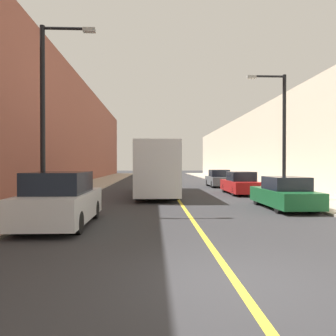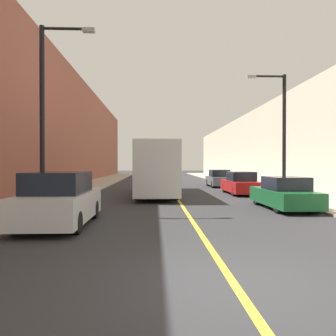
{
  "view_description": "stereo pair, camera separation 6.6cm",
  "coord_description": "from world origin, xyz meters",
  "px_view_note": "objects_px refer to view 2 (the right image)",
  "views": [
    {
      "loc": [
        -1.43,
        -5.58,
        2.06
      ],
      "look_at": [
        -0.48,
        15.97,
        1.8
      ],
      "focal_mm": 35.0,
      "sensor_mm": 36.0,
      "label": 1
    },
    {
      "loc": [
        -1.36,
        -5.58,
        2.06
      ],
      "look_at": [
        -0.48,
        15.97,
        1.8
      ],
      "focal_mm": 35.0,
      "sensor_mm": 36.0,
      "label": 2
    }
  ],
  "objects_px": {
    "car_right_mid": "(240,184)",
    "street_lamp_left": "(47,107)",
    "parked_suv_left": "(60,201)",
    "car_right_near": "(284,194)",
    "bus": "(156,168)",
    "street_lamp_right": "(281,128)",
    "car_right_far": "(219,179)"
  },
  "relations": [
    {
      "from": "car_right_mid",
      "to": "street_lamp_right",
      "type": "height_order",
      "value": "street_lamp_right"
    },
    {
      "from": "bus",
      "to": "street_lamp_right",
      "type": "relative_size",
      "value": 1.61
    },
    {
      "from": "bus",
      "to": "parked_suv_left",
      "type": "height_order",
      "value": "bus"
    },
    {
      "from": "car_right_mid",
      "to": "street_lamp_left",
      "type": "height_order",
      "value": "street_lamp_left"
    },
    {
      "from": "car_right_mid",
      "to": "street_lamp_right",
      "type": "bearing_deg",
      "value": -73.12
    },
    {
      "from": "street_lamp_left",
      "to": "street_lamp_right",
      "type": "relative_size",
      "value": 1.08
    },
    {
      "from": "car_right_mid",
      "to": "street_lamp_left",
      "type": "relative_size",
      "value": 0.62
    },
    {
      "from": "car_right_near",
      "to": "car_right_mid",
      "type": "distance_m",
      "value": 7.3
    },
    {
      "from": "car_right_near",
      "to": "bus",
      "type": "bearing_deg",
      "value": 127.71
    },
    {
      "from": "street_lamp_left",
      "to": "street_lamp_right",
      "type": "height_order",
      "value": "street_lamp_left"
    },
    {
      "from": "car_right_mid",
      "to": "parked_suv_left",
      "type": "bearing_deg",
      "value": -129.1
    },
    {
      "from": "car_right_near",
      "to": "street_lamp_right",
      "type": "height_order",
      "value": "street_lamp_right"
    },
    {
      "from": "car_right_far",
      "to": "street_lamp_right",
      "type": "relative_size",
      "value": 0.61
    },
    {
      "from": "car_right_far",
      "to": "street_lamp_left",
      "type": "bearing_deg",
      "value": -122.52
    },
    {
      "from": "parked_suv_left",
      "to": "car_right_near",
      "type": "distance_m",
      "value": 9.85
    },
    {
      "from": "street_lamp_right",
      "to": "car_right_near",
      "type": "bearing_deg",
      "value": -109.01
    },
    {
      "from": "car_right_far",
      "to": "street_lamp_right",
      "type": "xyz_separation_m",
      "value": [
        1.23,
        -11.4,
        3.37
      ]
    },
    {
      "from": "parked_suv_left",
      "to": "street_lamp_right",
      "type": "relative_size",
      "value": 0.65
    },
    {
      "from": "parked_suv_left",
      "to": "car_right_far",
      "type": "bearing_deg",
      "value": 64.03
    },
    {
      "from": "bus",
      "to": "parked_suv_left",
      "type": "xyz_separation_m",
      "value": [
        -3.28,
        -11.31,
        -0.95
      ]
    },
    {
      "from": "car_right_near",
      "to": "car_right_mid",
      "type": "bearing_deg",
      "value": 90.71
    },
    {
      "from": "parked_suv_left",
      "to": "street_lamp_left",
      "type": "xyz_separation_m",
      "value": [
        -1.22,
        2.44,
        3.52
      ]
    },
    {
      "from": "car_right_near",
      "to": "car_right_mid",
      "type": "xyz_separation_m",
      "value": [
        -0.09,
        7.3,
        0.03
      ]
    },
    {
      "from": "street_lamp_left",
      "to": "car_right_far",
      "type": "bearing_deg",
      "value": 57.48
    },
    {
      "from": "bus",
      "to": "street_lamp_left",
      "type": "xyz_separation_m",
      "value": [
        -4.5,
        -8.87,
        2.57
      ]
    },
    {
      "from": "parked_suv_left",
      "to": "car_right_far",
      "type": "height_order",
      "value": "parked_suv_left"
    },
    {
      "from": "bus",
      "to": "car_right_near",
      "type": "relative_size",
      "value": 2.45
    },
    {
      "from": "bus",
      "to": "street_lamp_right",
      "type": "distance_m",
      "value": 8.46
    },
    {
      "from": "parked_suv_left",
      "to": "car_right_mid",
      "type": "relative_size",
      "value": 0.97
    },
    {
      "from": "bus",
      "to": "car_right_mid",
      "type": "bearing_deg",
      "value": -2.3
    },
    {
      "from": "street_lamp_right",
      "to": "car_right_mid",
      "type": "bearing_deg",
      "value": 106.88
    },
    {
      "from": "parked_suv_left",
      "to": "car_right_mid",
      "type": "bearing_deg",
      "value": 50.9
    }
  ]
}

